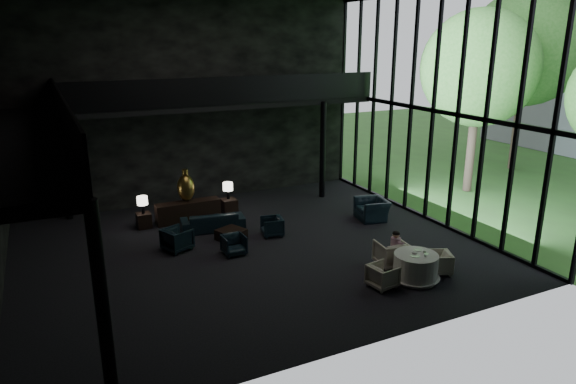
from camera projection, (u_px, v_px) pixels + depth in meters
name	position (u px, v px, depth m)	size (l,w,h in m)	color
floor	(252.00, 250.00, 16.27)	(14.00, 12.00, 0.02)	black
wall_back	(193.00, 102.00, 20.28)	(14.00, 0.04, 8.00)	black
wall_front	(365.00, 169.00, 9.95)	(14.00, 0.04, 8.00)	black
curtain_wall	(433.00, 110.00, 18.02)	(0.20, 12.00, 8.00)	black
mezzanine_left	(23.00, 142.00, 12.60)	(2.00, 12.00, 0.25)	black
mezzanine_back	(225.00, 104.00, 19.84)	(12.00, 2.00, 0.25)	black
railing_left	(64.00, 115.00, 12.85)	(0.06, 12.00, 1.00)	black
railing_back	(234.00, 90.00, 18.80)	(12.00, 0.06, 1.00)	black
column_sw	(103.00, 312.00, 8.69)	(0.24, 0.24, 4.00)	black
column_nw	(63.00, 166.00, 18.51)	(0.24, 0.24, 4.00)	black
column_ne	(323.00, 150.00, 21.15)	(0.24, 0.24, 4.00)	black
tree_near	(479.00, 69.00, 21.08)	(4.80, 4.80, 7.65)	#382D23
tree_far	(527.00, 48.00, 24.68)	(5.60, 5.60, 8.80)	#382D23
console	(188.00, 211.00, 18.73)	(2.33, 0.53, 0.74)	black
bronze_urn	(186.00, 187.00, 18.59)	(0.63, 0.63, 1.18)	#AA8441
side_table_left	(144.00, 220.00, 18.10)	(0.49, 0.49, 0.54)	black
table_lamp_left	(142.00, 201.00, 17.87)	(0.37, 0.37, 0.62)	black
side_table_right	(229.00, 207.00, 19.46)	(0.54, 0.54, 0.60)	black
table_lamp_right	(228.00, 187.00, 19.32)	(0.38, 0.38, 0.63)	black
sofa	(213.00, 218.00, 17.84)	(2.29, 0.67, 0.89)	black
lounge_armchair_west	(177.00, 238.00, 16.13)	(0.81, 0.76, 0.83)	black
lounge_armchair_east	(272.00, 226.00, 17.37)	(0.63, 0.59, 0.64)	black
lounge_armchair_south	(234.00, 245.00, 15.86)	(0.60, 0.56, 0.61)	#122434
window_armchair	(372.00, 205.00, 18.87)	(1.29, 0.84, 1.13)	black
coffee_table	(231.00, 235.00, 17.04)	(0.79, 0.79, 0.35)	black
dining_table	(415.00, 268.00, 14.20)	(1.37, 1.37, 0.75)	white
dining_chair_north	(391.00, 251.00, 15.04)	(0.87, 0.82, 0.90)	silver
dining_chair_east	(438.00, 263.00, 14.59)	(0.61, 0.57, 0.62)	beige
dining_chair_west	(383.00, 276.00, 13.76)	(0.63, 0.59, 0.65)	beige
child	(396.00, 241.00, 14.96)	(0.29, 0.29, 0.63)	#E4A0B2
plate_a	(415.00, 256.00, 13.95)	(0.25, 0.25, 0.02)	white
plate_b	(418.00, 250.00, 14.35)	(0.21, 0.21, 0.01)	white
saucer	(427.00, 254.00, 14.09)	(0.14, 0.14, 0.01)	white
coffee_cup	(425.00, 251.00, 14.15)	(0.09, 0.09, 0.06)	white
cereal_bowl	(415.00, 253.00, 14.08)	(0.15, 0.15, 0.08)	white
cream_pot	(425.00, 255.00, 13.92)	(0.06, 0.06, 0.07)	#99999E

